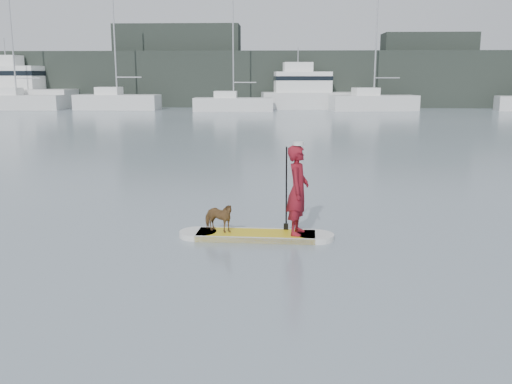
{
  "coord_description": "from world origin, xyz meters",
  "views": [
    {
      "loc": [
        1.93,
        -11.89,
        3.38
      ],
      "look_at": [
        1.39,
        -0.24,
        1.0
      ],
      "focal_mm": 40.0,
      "sensor_mm": 36.0,
      "label": 1
    }
  ],
  "objects_px": {
    "paddler": "(298,190)",
    "motor_yacht_b": "(18,88)",
    "paddleboard": "(256,235)",
    "sailboat_e": "(373,101)",
    "sailboat_b": "(16,100)",
    "motor_yacht_a": "(308,92)",
    "sailboat_d": "(233,103)",
    "dog": "(218,217)",
    "sailboat_c": "(117,101)"
  },
  "relations": [
    {
      "from": "paddler",
      "to": "dog",
      "type": "height_order",
      "value": "paddler"
    },
    {
      "from": "sailboat_d",
      "to": "dog",
      "type": "bearing_deg",
      "value": -86.33
    },
    {
      "from": "sailboat_c",
      "to": "paddler",
      "type": "bearing_deg",
      "value": -66.84
    },
    {
      "from": "dog",
      "to": "sailboat_e",
      "type": "height_order",
      "value": "sailboat_e"
    },
    {
      "from": "paddler",
      "to": "dog",
      "type": "xyz_separation_m",
      "value": [
        -1.68,
        0.08,
        -0.62
      ]
    },
    {
      "from": "paddleboard",
      "to": "dog",
      "type": "height_order",
      "value": "dog"
    },
    {
      "from": "motor_yacht_b",
      "to": "sailboat_b",
      "type": "bearing_deg",
      "value": -64.9
    },
    {
      "from": "dog",
      "to": "paddler",
      "type": "bearing_deg",
      "value": -66.57
    },
    {
      "from": "paddler",
      "to": "motor_yacht_b",
      "type": "bearing_deg",
      "value": 41.55
    },
    {
      "from": "paddleboard",
      "to": "sailboat_d",
      "type": "height_order",
      "value": "sailboat_d"
    },
    {
      "from": "sailboat_e",
      "to": "motor_yacht_b",
      "type": "relative_size",
      "value": 1.09
    },
    {
      "from": "sailboat_b",
      "to": "sailboat_c",
      "type": "height_order",
      "value": "sailboat_b"
    },
    {
      "from": "paddleboard",
      "to": "dog",
      "type": "xyz_separation_m",
      "value": [
        -0.81,
        0.04,
        0.38
      ]
    },
    {
      "from": "sailboat_d",
      "to": "sailboat_b",
      "type": "bearing_deg",
      "value": 175.68
    },
    {
      "from": "paddleboard",
      "to": "sailboat_e",
      "type": "xyz_separation_m",
      "value": [
        9.44,
        45.77,
        0.82
      ]
    },
    {
      "from": "sailboat_c",
      "to": "motor_yacht_b",
      "type": "distance_m",
      "value": 11.9
    },
    {
      "from": "sailboat_b",
      "to": "motor_yacht_a",
      "type": "bearing_deg",
      "value": 4.65
    },
    {
      "from": "paddler",
      "to": "dog",
      "type": "distance_m",
      "value": 1.79
    },
    {
      "from": "paddler",
      "to": "motor_yacht_b",
      "type": "height_order",
      "value": "motor_yacht_b"
    },
    {
      "from": "sailboat_b",
      "to": "motor_yacht_b",
      "type": "bearing_deg",
      "value": 110.12
    },
    {
      "from": "sailboat_d",
      "to": "sailboat_e",
      "type": "bearing_deg",
      "value": 5.92
    },
    {
      "from": "sailboat_e",
      "to": "sailboat_b",
      "type": "bearing_deg",
      "value": 171.25
    },
    {
      "from": "sailboat_b",
      "to": "paddler",
      "type": "bearing_deg",
      "value": -59.91
    },
    {
      "from": "paddleboard",
      "to": "sailboat_c",
      "type": "distance_m",
      "value": 48.77
    },
    {
      "from": "sailboat_e",
      "to": "paddleboard",
      "type": "bearing_deg",
      "value": -110.91
    },
    {
      "from": "sailboat_d",
      "to": "motor_yacht_a",
      "type": "distance_m",
      "value": 8.59
    },
    {
      "from": "dog",
      "to": "motor_yacht_a",
      "type": "distance_m",
      "value": 48.45
    },
    {
      "from": "motor_yacht_b",
      "to": "paddler",
      "type": "bearing_deg",
      "value": -55.58
    },
    {
      "from": "paddler",
      "to": "sailboat_d",
      "type": "bearing_deg",
      "value": 17.93
    },
    {
      "from": "paddleboard",
      "to": "sailboat_e",
      "type": "relative_size",
      "value": 0.27
    },
    {
      "from": "sailboat_b",
      "to": "sailboat_d",
      "type": "distance_m",
      "value": 22.15
    },
    {
      "from": "paddler",
      "to": "motor_yacht_b",
      "type": "relative_size",
      "value": 0.17
    },
    {
      "from": "sailboat_b",
      "to": "sailboat_d",
      "type": "relative_size",
      "value": 1.18
    },
    {
      "from": "sailboat_e",
      "to": "motor_yacht_a",
      "type": "height_order",
      "value": "sailboat_e"
    },
    {
      "from": "motor_yacht_a",
      "to": "sailboat_c",
      "type": "bearing_deg",
      "value": -179.61
    },
    {
      "from": "sailboat_c",
      "to": "motor_yacht_b",
      "type": "relative_size",
      "value": 1.07
    },
    {
      "from": "paddleboard",
      "to": "sailboat_e",
      "type": "distance_m",
      "value": 46.74
    },
    {
      "from": "motor_yacht_a",
      "to": "motor_yacht_b",
      "type": "xyz_separation_m",
      "value": [
        -30.88,
        0.62,
        0.28
      ]
    },
    {
      "from": "paddler",
      "to": "motor_yacht_b",
      "type": "distance_m",
      "value": 56.73
    },
    {
      "from": "sailboat_b",
      "to": "sailboat_d",
      "type": "bearing_deg",
      "value": -4.31
    },
    {
      "from": "sailboat_b",
      "to": "sailboat_e",
      "type": "xyz_separation_m",
      "value": [
        35.86,
        0.31,
        -0.05
      ]
    },
    {
      "from": "paddler",
      "to": "sailboat_c",
      "type": "relative_size",
      "value": 0.16
    },
    {
      "from": "sailboat_e",
      "to": "sailboat_c",
      "type": "bearing_deg",
      "value": 170.3
    },
    {
      "from": "motor_yacht_a",
      "to": "paddler",
      "type": "bearing_deg",
      "value": -99.17
    },
    {
      "from": "motor_yacht_a",
      "to": "motor_yacht_b",
      "type": "height_order",
      "value": "motor_yacht_b"
    },
    {
      "from": "paddler",
      "to": "sailboat_e",
      "type": "bearing_deg",
      "value": 0.64
    },
    {
      "from": "sailboat_c",
      "to": "motor_yacht_a",
      "type": "height_order",
      "value": "sailboat_c"
    },
    {
      "from": "dog",
      "to": "sailboat_b",
      "type": "bearing_deg",
      "value": 55.51
    },
    {
      "from": "sailboat_c",
      "to": "paddleboard",
      "type": "bearing_deg",
      "value": -67.78
    },
    {
      "from": "sailboat_d",
      "to": "motor_yacht_a",
      "type": "height_order",
      "value": "sailboat_d"
    }
  ]
}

